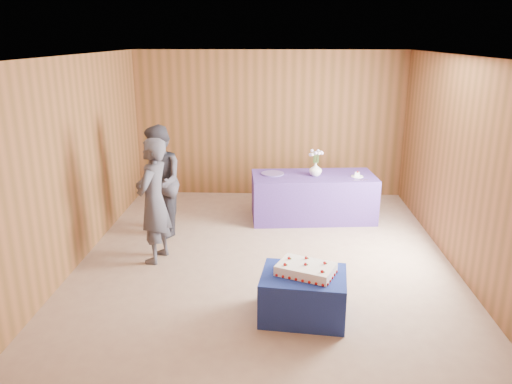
# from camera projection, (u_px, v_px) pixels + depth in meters

# --- Properties ---
(ground) EXTENTS (6.00, 6.00, 0.00)m
(ground) POSITION_uv_depth(u_px,v_px,m) (265.00, 259.00, 6.85)
(ground) COLOR #9E846D
(ground) RESTS_ON ground
(room_shell) EXTENTS (5.04, 6.04, 2.72)m
(room_shell) POSITION_uv_depth(u_px,v_px,m) (266.00, 129.00, 6.31)
(room_shell) COLOR brown
(room_shell) RESTS_ON ground
(cake_table) EXTENTS (0.98, 0.80, 0.50)m
(cake_table) POSITION_uv_depth(u_px,v_px,m) (303.00, 295.00, 5.39)
(cake_table) COLOR navy
(cake_table) RESTS_ON ground
(serving_table) EXTENTS (2.07, 1.07, 0.75)m
(serving_table) POSITION_uv_depth(u_px,v_px,m) (313.00, 197.00, 8.28)
(serving_table) COLOR #4E3490
(serving_table) RESTS_ON ground
(sheet_cake) EXTENTS (0.72, 0.62, 0.14)m
(sheet_cake) POSITION_uv_depth(u_px,v_px,m) (306.00, 269.00, 5.31)
(sheet_cake) COLOR white
(sheet_cake) RESTS_ON cake_table
(vase) EXTENTS (0.23, 0.23, 0.22)m
(vase) POSITION_uv_depth(u_px,v_px,m) (315.00, 169.00, 8.11)
(vase) COLOR silver
(vase) RESTS_ON serving_table
(flower_spray) EXTENTS (0.24, 0.24, 0.18)m
(flower_spray) POSITION_uv_depth(u_px,v_px,m) (316.00, 154.00, 8.03)
(flower_spray) COLOR #316327
(flower_spray) RESTS_ON vase
(platter) EXTENTS (0.45, 0.45, 0.02)m
(platter) POSITION_uv_depth(u_px,v_px,m) (273.00, 174.00, 8.22)
(platter) COLOR #5C4992
(platter) RESTS_ON serving_table
(plate) EXTENTS (0.20, 0.20, 0.01)m
(plate) POSITION_uv_depth(u_px,v_px,m) (357.00, 176.00, 8.07)
(plate) COLOR white
(plate) RESTS_ON serving_table
(cake_slice) EXTENTS (0.09, 0.08, 0.09)m
(cake_slice) POSITION_uv_depth(u_px,v_px,m) (357.00, 174.00, 8.06)
(cake_slice) COLOR white
(cake_slice) RESTS_ON plate
(knife) EXTENTS (0.26, 0.06, 0.00)m
(knife) POSITION_uv_depth(u_px,v_px,m) (360.00, 180.00, 7.88)
(knife) COLOR silver
(knife) RESTS_ON serving_table
(guest_left) EXTENTS (0.52, 0.69, 1.69)m
(guest_left) POSITION_uv_depth(u_px,v_px,m) (154.00, 201.00, 6.59)
(guest_left) COLOR #3B3B45
(guest_left) RESTS_ON ground
(guest_right) EXTENTS (0.92, 1.01, 1.69)m
(guest_right) POSITION_uv_depth(u_px,v_px,m) (159.00, 182.00, 7.43)
(guest_right) COLOR #373540
(guest_right) RESTS_ON ground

